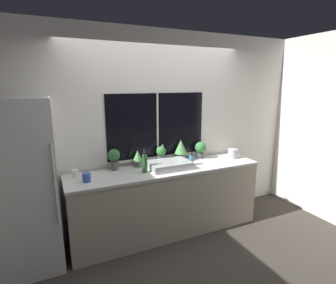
{
  "coord_description": "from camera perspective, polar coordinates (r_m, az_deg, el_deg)",
  "views": [
    {
      "loc": [
        -1.36,
        -2.69,
        2.0
      ],
      "look_at": [
        0.01,
        0.29,
        1.26
      ],
      "focal_mm": 28.0,
      "sensor_mm": 36.0,
      "label": 1
    }
  ],
  "objects": [
    {
      "name": "potted_plant_right",
      "position": [
        3.72,
        2.81,
        -1.46
      ],
      "size": [
        0.18,
        0.18,
        0.31
      ],
      "color": "#4C4C51",
      "rests_on": "counter"
    },
    {
      "name": "counter",
      "position": [
        3.62,
        -0.18,
        -12.56
      ],
      "size": [
        2.56,
        0.6,
        0.91
      ],
      "color": "#B2A893",
      "rests_on": "ground_plane"
    },
    {
      "name": "soap_bottle",
      "position": [
        3.57,
        5.12,
        -3.89
      ],
      "size": [
        0.06,
        0.06,
        0.17
      ],
      "color": "teal",
      "rests_on": "counter"
    },
    {
      "name": "potted_plant_far_right",
      "position": [
        3.89,
        7.11,
        -1.4
      ],
      "size": [
        0.17,
        0.17,
        0.25
      ],
      "color": "#4C4C51",
      "rests_on": "counter"
    },
    {
      "name": "ground_plane",
      "position": [
        3.62,
        1.86,
        -20.9
      ],
      "size": [
        14.0,
        14.0,
        0.0
      ],
      "primitive_type": "plane",
      "color": "#38332D"
    },
    {
      "name": "wall_right",
      "position": [
        5.6,
        16.27,
        5.49
      ],
      "size": [
        0.06,
        7.0,
        2.7
      ],
      "color": "silver",
      "rests_on": "ground_plane"
    },
    {
      "name": "potted_plant_left",
      "position": [
        3.5,
        -6.61,
        -3.5
      ],
      "size": [
        0.12,
        0.12,
        0.22
      ],
      "color": "#4C4C51",
      "rests_on": "counter"
    },
    {
      "name": "wall_back",
      "position": [
        3.66,
        -2.53,
        2.43
      ],
      "size": [
        8.0,
        0.09,
        2.7
      ],
      "color": "silver",
      "rests_on": "ground_plane"
    },
    {
      "name": "kettle",
      "position": [
        4.01,
        13.95,
        -2.36
      ],
      "size": [
        0.15,
        0.15,
        0.15
      ],
      "color": "#B2B2B7",
      "rests_on": "counter"
    },
    {
      "name": "mug_blue",
      "position": [
        3.11,
        -17.34,
        -7.41
      ],
      "size": [
        0.09,
        0.09,
        0.1
      ],
      "color": "#3351AD",
      "rests_on": "counter"
    },
    {
      "name": "refrigerator",
      "position": [
        3.2,
        -29.07,
        -8.46
      ],
      "size": [
        0.68,
        0.7,
        1.87
      ],
      "color": "silver",
      "rests_on": "ground_plane"
    },
    {
      "name": "sink",
      "position": [
        3.44,
        0.26,
        -4.97
      ],
      "size": [
        0.54,
        0.42,
        0.26
      ],
      "color": "#ADADB2",
      "rests_on": "counter"
    },
    {
      "name": "mug_white",
      "position": [
        3.29,
        -19.51,
        -6.52
      ],
      "size": [
        0.07,
        0.07,
        0.09
      ],
      "color": "white",
      "rests_on": "counter"
    },
    {
      "name": "potted_plant_far_left",
      "position": [
        3.4,
        -11.7,
        -3.28
      ],
      "size": [
        0.16,
        0.16,
        0.27
      ],
      "color": "#4C4C51",
      "rests_on": "counter"
    },
    {
      "name": "potted_plant_center",
      "position": [
        3.6,
        -1.52,
        -2.57
      ],
      "size": [
        0.13,
        0.13,
        0.24
      ],
      "color": "#4C4C51",
      "rests_on": "counter"
    },
    {
      "name": "bottle_tall",
      "position": [
        3.27,
        -5.08,
        -4.58
      ],
      "size": [
        0.07,
        0.07,
        0.29
      ],
      "color": "#235128",
      "rests_on": "counter"
    }
  ]
}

